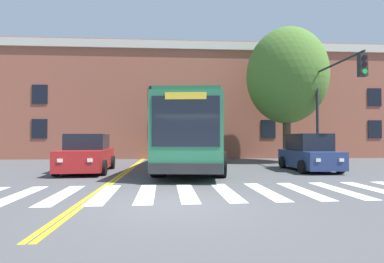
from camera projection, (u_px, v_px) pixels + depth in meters
name	position (u px, v px, depth m)	size (l,w,h in m)	color
ground_plane	(176.00, 204.00, 7.14)	(120.00, 120.00, 0.00)	#4C4C4F
crosswalk	(167.00, 193.00, 8.57)	(15.63, 3.48, 0.01)	white
lane_line_yellow_inner	(143.00, 159.00, 22.41)	(0.12, 36.00, 0.01)	gold
lane_line_yellow_outer	(145.00, 159.00, 22.42)	(0.12, 36.00, 0.01)	gold
city_bus	(192.00, 133.00, 15.35)	(3.78, 10.85, 3.39)	#28704C
car_red_near_lane	(87.00, 155.00, 13.81)	(2.36, 4.44, 1.76)	#AD1E1E
car_navy_far_lane	(309.00, 154.00, 14.47)	(1.95, 3.88, 1.78)	navy
car_tan_behind_bus	(184.00, 147.00, 24.43)	(2.35, 4.88, 1.91)	tan
traffic_light_near_corner	(334.00, 92.00, 15.53)	(0.34, 4.46, 5.77)	#28282D
street_tree_curbside_large	(286.00, 76.00, 19.37)	(7.11, 7.11, 8.71)	#4C3D2D
building_facade	(159.00, 104.00, 26.15)	(42.42, 7.78, 8.96)	#9E5642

